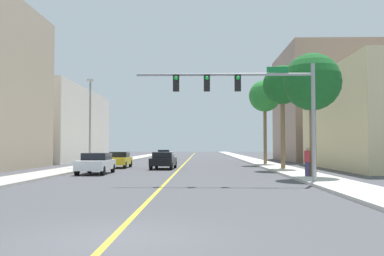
{
  "coord_description": "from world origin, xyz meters",
  "views": [
    {
      "loc": [
        1.89,
        -8.84,
        1.94
      ],
      "look_at": [
        1.15,
        23.63,
        3.35
      ],
      "focal_mm": 39.26,
      "sensor_mm": 36.0,
      "label": 1
    }
  ],
  "objects_px": {
    "street_lamp": "(90,118)",
    "car_white": "(96,163)",
    "traffic_signal_mast": "(253,95)",
    "car_blue": "(164,154)",
    "palm_mid": "(282,86)",
    "car_yellow": "(119,160)",
    "car_black": "(164,160)",
    "palm_far": "(265,97)",
    "pedestrian": "(308,162)",
    "palm_near": "(312,83)"
  },
  "relations": [
    {
      "from": "street_lamp",
      "to": "car_white",
      "type": "bearing_deg",
      "value": -71.35
    },
    {
      "from": "traffic_signal_mast",
      "to": "car_blue",
      "type": "bearing_deg",
      "value": 101.17
    },
    {
      "from": "palm_mid",
      "to": "car_yellow",
      "type": "bearing_deg",
      "value": 166.25
    },
    {
      "from": "car_yellow",
      "to": "car_black",
      "type": "relative_size",
      "value": 0.94
    },
    {
      "from": "street_lamp",
      "to": "palm_far",
      "type": "relative_size",
      "value": 0.89
    },
    {
      "from": "traffic_signal_mast",
      "to": "pedestrian",
      "type": "distance_m",
      "value": 6.33
    },
    {
      "from": "car_white",
      "to": "pedestrian",
      "type": "distance_m",
      "value": 14.25
    },
    {
      "from": "car_blue",
      "to": "pedestrian",
      "type": "bearing_deg",
      "value": -73.58
    },
    {
      "from": "car_white",
      "to": "street_lamp",
      "type": "bearing_deg",
      "value": -71.42
    },
    {
      "from": "palm_far",
      "to": "palm_mid",
      "type": "bearing_deg",
      "value": -89.39
    },
    {
      "from": "street_lamp",
      "to": "palm_far",
      "type": "distance_m",
      "value": 17.74
    },
    {
      "from": "car_yellow",
      "to": "traffic_signal_mast",
      "type": "bearing_deg",
      "value": 121.78
    },
    {
      "from": "car_yellow",
      "to": "pedestrian",
      "type": "bearing_deg",
      "value": 137.95
    },
    {
      "from": "street_lamp",
      "to": "palm_near",
      "type": "relative_size",
      "value": 1.03
    },
    {
      "from": "traffic_signal_mast",
      "to": "palm_near",
      "type": "distance_m",
      "value": 5.55
    },
    {
      "from": "palm_near",
      "to": "palm_mid",
      "type": "distance_m",
      "value": 8.9
    },
    {
      "from": "car_blue",
      "to": "traffic_signal_mast",
      "type": "bearing_deg",
      "value": -79.76
    },
    {
      "from": "traffic_signal_mast",
      "to": "palm_near",
      "type": "xyz_separation_m",
      "value": [
        4.02,
        3.64,
        1.15
      ]
    },
    {
      "from": "street_lamp",
      "to": "car_yellow",
      "type": "height_order",
      "value": "street_lamp"
    },
    {
      "from": "palm_near",
      "to": "palm_far",
      "type": "height_order",
      "value": "palm_far"
    },
    {
      "from": "car_white",
      "to": "pedestrian",
      "type": "xyz_separation_m",
      "value": [
        13.69,
        -3.95,
        0.25
      ]
    },
    {
      "from": "car_yellow",
      "to": "pedestrian",
      "type": "height_order",
      "value": "pedestrian"
    },
    {
      "from": "street_lamp",
      "to": "car_blue",
      "type": "xyz_separation_m",
      "value": [
        3.9,
        27.92,
        -3.64
      ]
    },
    {
      "from": "palm_mid",
      "to": "car_blue",
      "type": "height_order",
      "value": "palm_mid"
    },
    {
      "from": "palm_near",
      "to": "car_blue",
      "type": "relative_size",
      "value": 1.76
    },
    {
      "from": "traffic_signal_mast",
      "to": "palm_far",
      "type": "xyz_separation_m",
      "value": [
        3.85,
        21.31,
        2.42
      ]
    },
    {
      "from": "palm_far",
      "to": "car_blue",
      "type": "relative_size",
      "value": 2.04
    },
    {
      "from": "street_lamp",
      "to": "palm_near",
      "type": "xyz_separation_m",
      "value": [
        16.26,
        -10.67,
        1.37
      ]
    },
    {
      "from": "palm_mid",
      "to": "car_blue",
      "type": "distance_m",
      "value": 32.77
    },
    {
      "from": "traffic_signal_mast",
      "to": "street_lamp",
      "type": "relative_size",
      "value": 1.21
    },
    {
      "from": "traffic_signal_mast",
      "to": "palm_far",
      "type": "distance_m",
      "value": 21.79
    },
    {
      "from": "palm_far",
      "to": "car_blue",
      "type": "distance_m",
      "value": 25.02
    },
    {
      "from": "palm_far",
      "to": "car_yellow",
      "type": "bearing_deg",
      "value": -158.57
    },
    {
      "from": "car_white",
      "to": "pedestrian",
      "type": "bearing_deg",
      "value": 163.82
    },
    {
      "from": "palm_mid",
      "to": "palm_far",
      "type": "height_order",
      "value": "palm_far"
    },
    {
      "from": "palm_near",
      "to": "palm_mid",
      "type": "relative_size",
      "value": 0.88
    },
    {
      "from": "palm_near",
      "to": "car_yellow",
      "type": "relative_size",
      "value": 1.81
    },
    {
      "from": "palm_near",
      "to": "car_yellow",
      "type": "distance_m",
      "value": 19.25
    },
    {
      "from": "palm_near",
      "to": "car_white",
      "type": "bearing_deg",
      "value": 164.05
    },
    {
      "from": "pedestrian",
      "to": "car_black",
      "type": "bearing_deg",
      "value": 118.8
    },
    {
      "from": "traffic_signal_mast",
      "to": "palm_mid",
      "type": "bearing_deg",
      "value": 72.45
    },
    {
      "from": "traffic_signal_mast",
      "to": "palm_near",
      "type": "height_order",
      "value": "palm_near"
    },
    {
      "from": "street_lamp",
      "to": "car_white",
      "type": "height_order",
      "value": "street_lamp"
    },
    {
      "from": "palm_mid",
      "to": "car_blue",
      "type": "xyz_separation_m",
      "value": [
        -12.29,
        29.76,
        -6.1
      ]
    },
    {
      "from": "car_black",
      "to": "palm_mid",
      "type": "bearing_deg",
      "value": -6.63
    },
    {
      "from": "street_lamp",
      "to": "car_yellow",
      "type": "distance_m",
      "value": 4.56
    },
    {
      "from": "street_lamp",
      "to": "palm_mid",
      "type": "height_order",
      "value": "palm_mid"
    },
    {
      "from": "palm_mid",
      "to": "car_white",
      "type": "relative_size",
      "value": 1.98
    },
    {
      "from": "street_lamp",
      "to": "car_white",
      "type": "xyz_separation_m",
      "value": [
        2.25,
        -6.67,
        -3.6
      ]
    },
    {
      "from": "traffic_signal_mast",
      "to": "pedestrian",
      "type": "bearing_deg",
      "value": 44.97
    }
  ]
}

